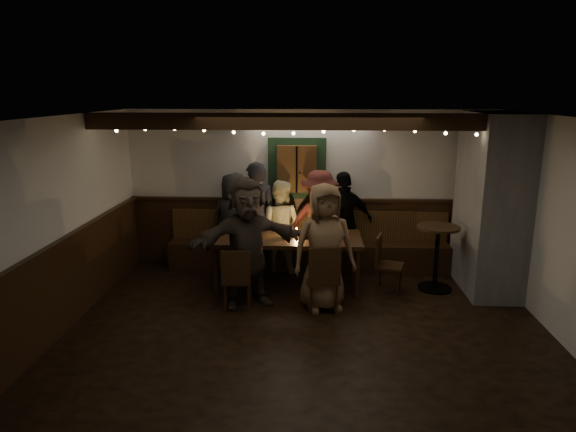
# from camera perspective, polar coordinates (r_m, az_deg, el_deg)

# --- Properties ---
(room) EXTENTS (6.02, 5.01, 2.62)m
(room) POSITION_cam_1_polar(r_m,az_deg,el_deg) (7.61, 10.29, -0.27)
(room) COLOR black
(room) RESTS_ON ground
(dining_table) EXTENTS (2.19, 0.94, 0.95)m
(dining_table) POSITION_cam_1_polar(r_m,az_deg,el_deg) (7.63, -0.10, -2.81)
(dining_table) COLOR black
(dining_table) RESTS_ON ground
(chair_near_left) EXTENTS (0.40, 0.40, 0.86)m
(chair_near_left) POSITION_cam_1_polar(r_m,az_deg,el_deg) (6.94, -5.72, -6.61)
(chair_near_left) COLOR black
(chair_near_left) RESTS_ON ground
(chair_near_right) EXTENTS (0.48, 0.48, 0.93)m
(chair_near_right) POSITION_cam_1_polar(r_m,az_deg,el_deg) (6.80, 3.92, -6.60)
(chair_near_right) COLOR black
(chair_near_right) RESTS_ON ground
(chair_end) EXTENTS (0.47, 0.47, 0.84)m
(chair_end) POSITION_cam_1_polar(r_m,az_deg,el_deg) (7.70, 10.67, -4.80)
(chair_end) COLOR black
(chair_end) RESTS_ON ground
(high_top) EXTENTS (0.61, 0.61, 0.97)m
(high_top) POSITION_cam_1_polar(r_m,az_deg,el_deg) (7.87, 16.23, -3.60)
(high_top) COLOR black
(high_top) RESTS_ON ground
(person_a) EXTENTS (0.87, 0.66, 1.61)m
(person_a) POSITION_cam_1_polar(r_m,az_deg,el_deg) (8.44, -5.98, -0.62)
(person_a) COLOR #242325
(person_a) RESTS_ON ground
(person_b) EXTENTS (0.68, 0.46, 1.81)m
(person_b) POSITION_cam_1_polar(r_m,az_deg,el_deg) (8.25, -3.53, -0.16)
(person_b) COLOR black
(person_b) RESTS_ON ground
(person_c) EXTENTS (0.87, 0.76, 1.50)m
(person_c) POSITION_cam_1_polar(r_m,az_deg,el_deg) (8.34, -0.91, -1.10)
(person_c) COLOR beige
(person_c) RESTS_ON ground
(person_d) EXTENTS (1.22, 0.93, 1.68)m
(person_d) POSITION_cam_1_polar(r_m,az_deg,el_deg) (8.23, 3.51, -0.69)
(person_d) COLOR #4A1D19
(person_d) RESTS_ON ground
(person_e) EXTENTS (1.04, 0.68, 1.65)m
(person_e) POSITION_cam_1_polar(r_m,az_deg,el_deg) (8.33, 6.23, -0.69)
(person_e) COLOR black
(person_e) RESTS_ON ground
(person_f) EXTENTS (1.73, 1.09, 1.78)m
(person_f) POSITION_cam_1_polar(r_m,az_deg,el_deg) (6.95, -4.53, -2.97)
(person_f) COLOR #3D332C
(person_f) RESTS_ON ground
(person_g) EXTENTS (0.96, 0.76, 1.73)m
(person_g) POSITION_cam_1_polar(r_m,az_deg,el_deg) (6.84, 4.03, -3.48)
(person_g) COLOR brown
(person_g) RESTS_ON ground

